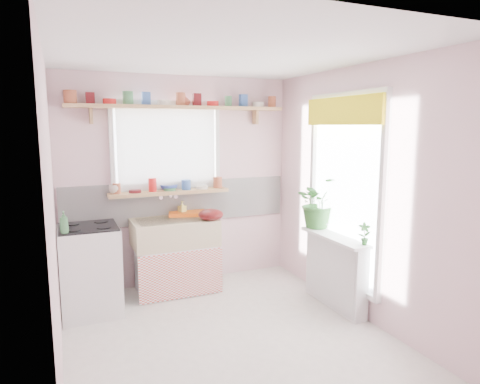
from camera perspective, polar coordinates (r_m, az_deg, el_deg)
name	(u,v)px	position (r m, az deg, el deg)	size (l,w,h in m)	color
room	(255,175)	(4.74, 1.99, 2.26)	(3.20, 3.20, 3.20)	white
sink_unit	(175,255)	(5.06, -8.63, -8.28)	(0.95, 0.65, 1.11)	white
cooker	(90,270)	(4.69, -19.34, -9.73)	(0.58, 0.58, 0.93)	white
radiator_ledge	(335,270)	(4.71, 12.57, -10.14)	(0.22, 0.95, 0.78)	white
windowsill	(170,192)	(5.08, -9.35, -0.03)	(1.40, 0.22, 0.04)	tan
pine_shelf	(181,107)	(5.05, -7.92, 11.10)	(2.52, 0.24, 0.04)	tan
shelf_crockery	(179,101)	(5.05, -8.14, 11.95)	(2.47, 0.11, 0.12)	#A55133
sill_crockery	(168,186)	(5.07, -9.56, 0.80)	(1.35, 0.11, 0.12)	#A55133
dish_tray	(187,213)	(5.20, -7.09, -2.79)	(0.43, 0.32, 0.04)	orange
colander	(211,215)	(4.87, -3.90, -3.02)	(0.29, 0.29, 0.13)	#540E0F
jade_plant	(318,202)	(4.88, 10.41, -1.33)	(0.52, 0.45, 0.58)	#306B2A
fruit_bowl	(318,224)	(4.93, 10.32, -4.25)	(0.27, 0.27, 0.07)	silver
herb_pot	(364,234)	(4.29, 16.26, -5.37)	(0.12, 0.08, 0.22)	#296026
soap_bottle_sink	(182,208)	(5.17, -7.72, -2.15)	(0.08, 0.08, 0.17)	#EFE16A
sill_cup	(115,189)	(4.98, -16.35, 0.38)	(0.13, 0.13, 0.10)	beige
sill_bowl	(169,187)	(5.13, -9.49, 0.65)	(0.21, 0.21, 0.07)	#354EAF
shelf_vase	(185,100)	(5.13, -7.37, 12.05)	(0.13, 0.13, 0.13)	#AD4A35
cooker_bottle	(64,222)	(4.32, -22.42, -3.75)	(0.08, 0.08, 0.21)	#3E7C48
fruit	(318,219)	(4.93, 10.36, -3.56)	(0.20, 0.14, 0.10)	orange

